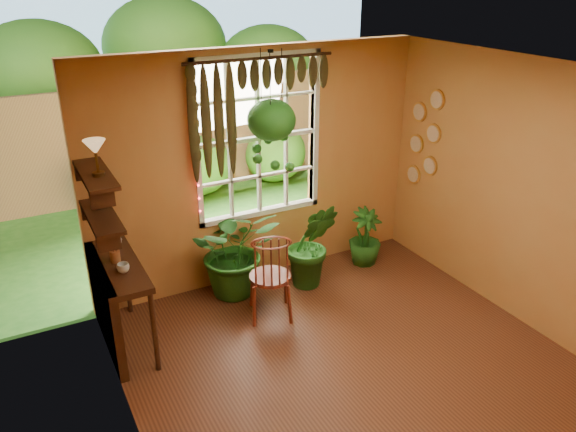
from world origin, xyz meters
name	(u,v)px	position (x,y,z in m)	size (l,w,h in m)	color
floor	(368,381)	(0.00, 0.00, 0.00)	(4.50, 4.50, 0.00)	brown
ceiling	(390,81)	(0.00, 0.00, 2.70)	(4.50, 4.50, 0.00)	silver
wall_back	(260,169)	(0.00, 2.25, 1.35)	(4.00, 4.00, 0.00)	#C58843
wall_left	(131,314)	(-2.00, 0.00, 1.35)	(4.50, 4.50, 0.00)	#C58843
wall_right	(547,205)	(2.00, 0.00, 1.35)	(4.50, 4.50, 0.00)	#C58843
window	(258,138)	(0.00, 2.28, 1.70)	(1.52, 0.10, 1.86)	white
valance_vine	(254,89)	(-0.08, 2.16, 2.28)	(1.70, 0.12, 1.10)	#391F0F
string_lights	(196,145)	(-0.76, 2.19, 1.75)	(0.03, 0.03, 1.54)	#FF2633
wall_plates	(424,139)	(1.98, 1.79, 1.55)	(0.04, 0.32, 1.10)	#FDEECF
counter_ledge	(110,298)	(-1.91, 1.60, 0.55)	(0.40, 1.20, 0.90)	#391F0F
shelf_lower	(102,216)	(-1.88, 1.60, 1.40)	(0.25, 0.90, 0.04)	#391F0F
shelf_upper	(95,174)	(-1.88, 1.60, 1.80)	(0.25, 0.90, 0.04)	#391F0F
backyard	(164,96)	(0.24, 6.87, 1.28)	(14.00, 10.00, 12.00)	#215C1A
windsor_chair	(271,288)	(-0.32, 1.35, 0.34)	(0.57, 0.59, 1.19)	maroon
potted_plant_left	(235,250)	(-0.45, 1.98, 0.54)	(0.98, 0.85, 1.09)	#144813
potted_plant_mid	(312,245)	(0.39, 1.72, 0.53)	(0.58, 0.47, 1.05)	#144813
potted_plant_right	(365,237)	(1.25, 1.87, 0.36)	(0.41, 0.41, 0.72)	#144813
hanging_basket	(271,125)	(0.01, 1.96, 1.93)	(0.52, 0.52, 1.30)	black
cup_a	(123,268)	(-1.78, 1.40, 0.94)	(0.11, 0.11, 0.09)	silver
cup_b	(117,243)	(-1.72, 1.93, 0.95)	(0.10, 0.10, 0.09)	beige
brush_jar	(114,249)	(-1.80, 1.64, 1.04)	(0.09, 0.09, 0.35)	brown
shelf_vase	(97,202)	(-1.87, 1.76, 1.48)	(0.12, 0.12, 0.12)	#B2AD99
tiffany_lamp	(95,149)	(-1.86, 1.50, 2.05)	(0.19, 0.19, 0.31)	#553918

